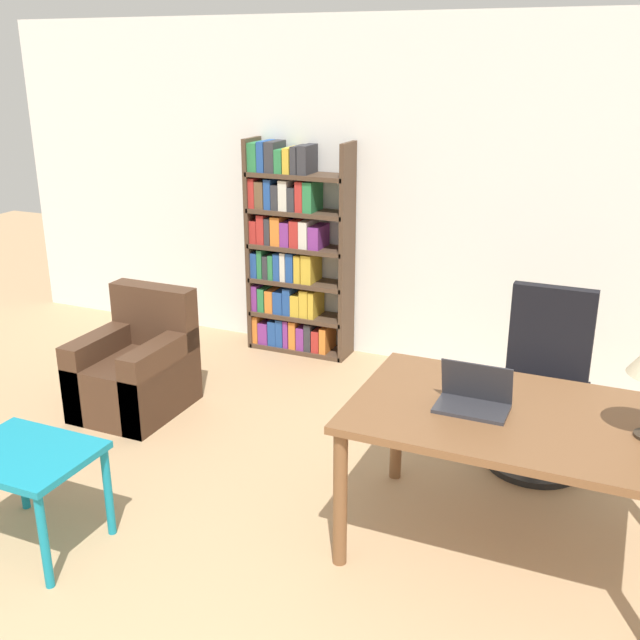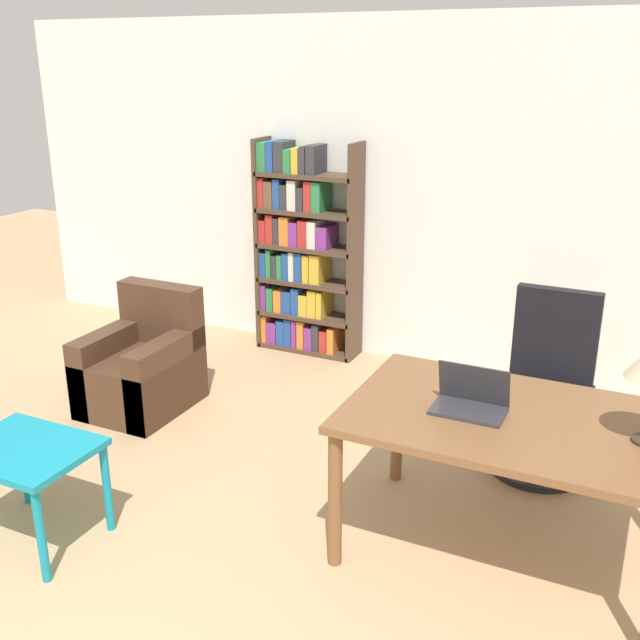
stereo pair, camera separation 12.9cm
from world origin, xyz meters
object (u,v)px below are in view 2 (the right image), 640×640
side_table_blue (26,461)px  armchair (143,369)px  laptop (470,401)px  bookshelf (301,254)px  desk (509,433)px  office_chair (546,393)px

side_table_blue → armchair: size_ratio=0.79×
laptop → bookshelf: (-1.99, 2.11, 0.02)m
laptop → bookshelf: size_ratio=0.20×
desk → laptop: size_ratio=4.49×
desk → office_chair: bearing=88.7°
desk → side_table_blue: bearing=-157.2°
desk → side_table_blue: size_ratio=2.35×
desk → armchair: 2.79m
office_chair → bookshelf: size_ratio=0.62×
side_table_blue → armchair: (-0.48, 1.52, -0.18)m
laptop → bookshelf: 2.90m
armchair → bookshelf: size_ratio=0.48×
laptop → side_table_blue: bearing=-156.0°
laptop → armchair: bearing=166.1°
side_table_blue → armchair: bearing=107.6°
office_chair → desk: bearing=-91.3°
side_table_blue → bookshelf: (0.03, 3.01, 0.38)m
laptop → office_chair: office_chair is taller
office_chair → armchair: office_chair is taller
side_table_blue → armchair: armchair is taller
laptop → armchair: 2.64m
office_chair → side_table_blue: office_chair is taller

